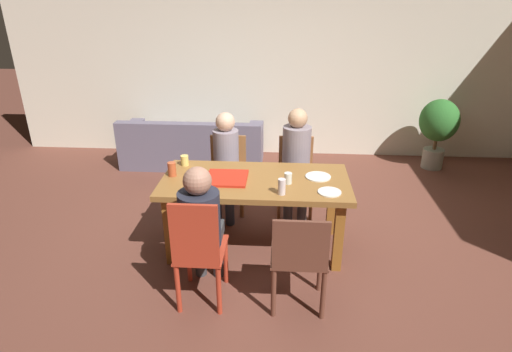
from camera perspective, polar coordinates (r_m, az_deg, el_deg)
ground_plane at (r=4.33m, az=-0.09°, el=-9.49°), size 20.00×20.00×0.00m
back_wall at (r=6.47m, az=1.67°, el=15.31°), size 7.80×0.12×2.84m
dining_table at (r=4.01m, az=-0.10°, el=-1.72°), size 1.77×0.86×0.75m
chair_0 at (r=4.84m, az=5.35°, el=0.75°), size 0.41×0.40×0.86m
person_0 at (r=4.62m, az=5.48°, el=2.72°), size 0.31×0.51×1.23m
chair_1 at (r=4.89m, az=-3.86°, el=0.71°), size 0.43×0.39×0.86m
person_1 at (r=4.67m, az=-4.17°, el=2.50°), size 0.28×0.53×1.17m
chair_2 at (r=3.36m, az=-7.75°, el=-9.90°), size 0.38×0.46×0.98m
person_2 at (r=3.39m, az=-7.41°, el=-6.00°), size 0.33×0.50×1.18m
chair_3 at (r=3.31m, az=5.88°, el=-10.96°), size 0.44×0.40×0.88m
pizza_box_0 at (r=3.97m, az=-3.98°, el=-0.28°), size 0.38×0.38×0.02m
plate_0 at (r=4.05m, az=8.39°, el=-0.08°), size 0.24×0.24×0.01m
plate_1 at (r=3.75m, az=9.90°, el=-2.15°), size 0.21×0.21×0.01m
drinking_glass_0 at (r=4.33m, az=-9.62°, el=2.09°), size 0.08×0.08×0.10m
drinking_glass_1 at (r=3.65m, az=3.50°, el=-1.45°), size 0.07×0.07×0.14m
drinking_glass_2 at (r=4.09m, az=-11.29°, el=0.91°), size 0.08×0.08×0.14m
drinking_glass_3 at (r=3.87m, az=4.36°, el=-0.29°), size 0.07×0.07×0.10m
couch at (r=6.27m, az=-8.51°, el=3.85°), size 2.03×0.77×0.71m
potted_plant at (r=6.49m, az=23.45°, el=6.32°), size 0.54×0.54×1.01m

